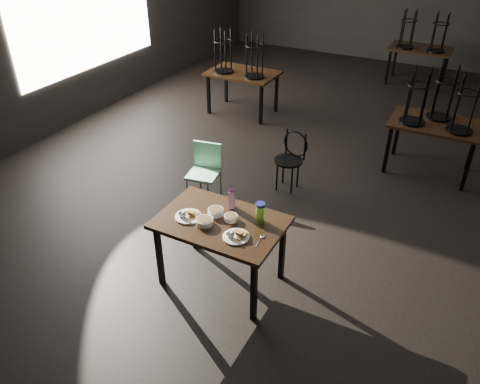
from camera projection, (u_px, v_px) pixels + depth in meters
The scene contains 15 objects.
room at pixel (381, 6), 5.16m from camera, with size 12.00×12.04×3.22m.
main_table at pixel (221, 228), 4.47m from camera, with size 1.20×0.80×0.75m.
plate_left at pixel (188, 215), 4.47m from camera, with size 0.26×0.26×0.08m.
plate_right at pixel (236, 236), 4.20m from camera, with size 0.25×0.25×0.08m.
bowl_near at pixel (216, 211), 4.51m from camera, with size 0.15×0.15×0.06m.
bowl_far at pixel (231, 218), 4.43m from camera, with size 0.13×0.13×0.05m.
bowl_big at pixel (204, 221), 4.37m from camera, with size 0.16×0.16×0.06m.
juice_carton at pixel (232, 198), 4.56m from camera, with size 0.08×0.08×0.24m.
water_bottle at pixel (260, 212), 4.37m from camera, with size 0.10×0.10×0.20m.
spoon at pixel (262, 237), 4.21m from camera, with size 0.05×0.19×0.01m.
bentwood_chair at pixel (291, 156), 6.14m from camera, with size 0.39×0.39×0.79m.
school_chair at pixel (205, 168), 5.84m from camera, with size 0.43×0.43×0.79m.
bg_table_left at pixel (242, 73), 8.14m from camera, with size 1.20×0.80×1.48m.
bg_table_right at pixel (437, 121), 6.32m from camera, with size 1.20×0.80×1.48m.
bg_table_far at pixel (421, 48), 9.46m from camera, with size 1.20×0.80×1.48m.
Camera 1 is at (1.11, -5.55, 3.36)m, focal length 35.00 mm.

